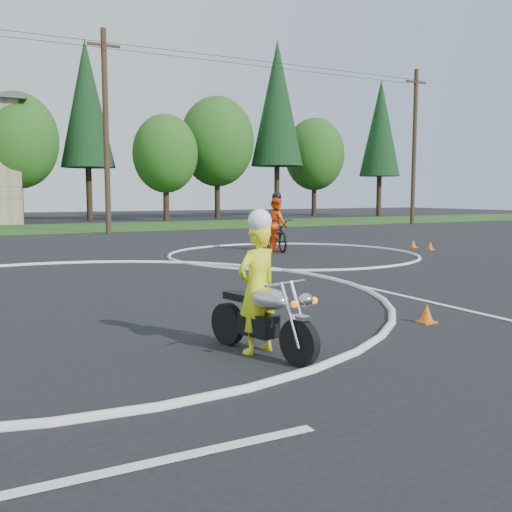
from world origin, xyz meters
name	(u,v)px	position (x,y,z in m)	size (l,w,h in m)	color
ground	(92,337)	(0.00, 0.00, 0.00)	(120.00, 120.00, 0.00)	black
course_markings	(152,282)	(2.17, 4.35, 0.01)	(19.05, 19.05, 0.12)	silver
primary_motorcycle	(263,317)	(1.69, -1.86, 0.47)	(0.72, 1.79, 0.96)	black
rider_primary_grp	(258,284)	(1.67, -1.73, 0.86)	(0.67, 0.53, 1.79)	#E7F419
rider_second_grp	(277,230)	(8.17, 9.38, 0.72)	(1.13, 2.23, 2.05)	black
traffic_cones	(303,280)	(4.89, 2.37, 0.14)	(16.20, 13.30, 0.30)	orange
treeline	(193,135)	(14.78, 34.61, 6.62)	(38.20, 8.10, 14.52)	#382619
utility_poles	(106,129)	(5.00, 21.00, 5.20)	(41.60, 1.12, 10.00)	#473321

